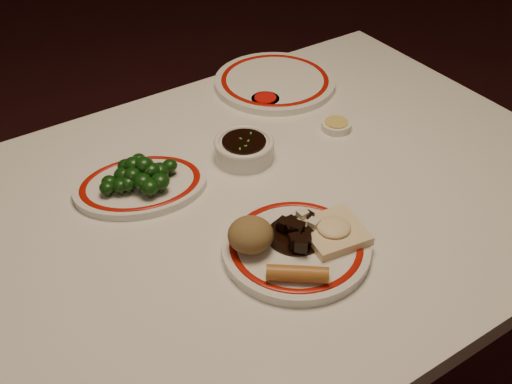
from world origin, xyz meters
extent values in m
cube|color=silver|center=(0.00, 0.00, 0.73)|extent=(1.20, 0.90, 0.04)
cylinder|color=black|center=(0.54, 0.39, 0.35)|extent=(0.06, 0.06, 0.71)
cylinder|color=silver|center=(-0.07, -0.16, 0.76)|extent=(0.25, 0.25, 0.02)
torus|color=#9B1108|center=(-0.07, -0.16, 0.77)|extent=(0.22, 0.22, 0.00)
ellipsoid|color=olive|center=(-0.14, -0.12, 0.80)|extent=(0.08, 0.08, 0.05)
cylinder|color=#B56E2C|center=(-0.12, -0.22, 0.78)|extent=(0.09, 0.08, 0.03)
cube|color=beige|center=(0.00, -0.17, 0.78)|extent=(0.11, 0.11, 0.02)
ellipsoid|color=beige|center=(0.00, -0.17, 0.79)|extent=(0.06, 0.06, 0.02)
cylinder|color=black|center=(-0.06, -0.14, 0.77)|extent=(0.10, 0.10, 0.00)
cube|color=black|center=(-0.07, -0.15, 0.78)|extent=(0.02, 0.02, 0.02)
cube|color=black|center=(-0.02, -0.12, 0.78)|extent=(0.02, 0.02, 0.02)
cube|color=black|center=(-0.06, -0.12, 0.78)|extent=(0.03, 0.03, 0.02)
cube|color=black|center=(-0.06, -0.17, 0.79)|extent=(0.02, 0.02, 0.02)
cube|color=black|center=(-0.06, -0.13, 0.78)|extent=(0.02, 0.02, 0.02)
cube|color=black|center=(-0.07, -0.18, 0.79)|extent=(0.03, 0.03, 0.02)
cube|color=black|center=(-0.04, -0.15, 0.78)|extent=(0.02, 0.02, 0.02)
cube|color=black|center=(-0.07, -0.12, 0.78)|extent=(0.02, 0.02, 0.02)
cube|color=black|center=(-0.06, -0.14, 0.78)|extent=(0.03, 0.03, 0.02)
cube|color=black|center=(-0.08, -0.16, 0.79)|extent=(0.02, 0.02, 0.02)
cube|color=black|center=(-0.06, -0.14, 0.79)|extent=(0.02, 0.02, 0.01)
cube|color=black|center=(-0.05, -0.12, 0.78)|extent=(0.02, 0.02, 0.02)
cube|color=black|center=(-0.06, -0.14, 0.78)|extent=(0.03, 0.03, 0.02)
cube|color=beige|center=(-0.03, -0.12, 0.79)|extent=(0.02, 0.02, 0.01)
cube|color=beige|center=(-0.03, -0.15, 0.79)|extent=(0.02, 0.02, 0.01)
cube|color=beige|center=(-0.07, -0.16, 0.78)|extent=(0.02, 0.02, 0.01)
torus|color=#9B1108|center=(-0.21, 0.14, 0.77)|extent=(0.27, 0.27, 0.00)
cylinder|color=#23471C|center=(-0.19, 0.17, 0.77)|extent=(0.01, 0.01, 0.02)
ellipsoid|color=#10370D|center=(-0.19, 0.17, 0.79)|extent=(0.03, 0.03, 0.02)
cylinder|color=#23471C|center=(-0.21, 0.10, 0.77)|extent=(0.01, 0.01, 0.01)
ellipsoid|color=#10370D|center=(-0.21, 0.10, 0.79)|extent=(0.04, 0.04, 0.03)
cylinder|color=#23471C|center=(-0.20, 0.15, 0.77)|extent=(0.01, 0.01, 0.01)
ellipsoid|color=#10370D|center=(-0.20, 0.15, 0.78)|extent=(0.03, 0.03, 0.02)
cylinder|color=#23471C|center=(-0.25, 0.13, 0.77)|extent=(0.01, 0.01, 0.01)
ellipsoid|color=#10370D|center=(-0.25, 0.13, 0.78)|extent=(0.03, 0.03, 0.02)
cylinder|color=#23471C|center=(-0.20, 0.14, 0.77)|extent=(0.01, 0.01, 0.01)
ellipsoid|color=#10370D|center=(-0.20, 0.14, 0.78)|extent=(0.03, 0.03, 0.02)
cylinder|color=#23471C|center=(-0.27, 0.14, 0.77)|extent=(0.01, 0.01, 0.01)
ellipsoid|color=#10370D|center=(-0.27, 0.14, 0.78)|extent=(0.03, 0.03, 0.02)
cylinder|color=#23471C|center=(-0.21, 0.15, 0.77)|extent=(0.01, 0.01, 0.01)
ellipsoid|color=#10370D|center=(-0.21, 0.15, 0.79)|extent=(0.03, 0.03, 0.02)
cylinder|color=#23471C|center=(-0.15, 0.14, 0.77)|extent=(0.01, 0.01, 0.01)
ellipsoid|color=#10370D|center=(-0.15, 0.14, 0.79)|extent=(0.03, 0.03, 0.02)
cylinder|color=#23471C|center=(-0.19, 0.18, 0.77)|extent=(0.01, 0.01, 0.01)
ellipsoid|color=#10370D|center=(-0.19, 0.18, 0.79)|extent=(0.03, 0.03, 0.02)
cylinder|color=#23471C|center=(-0.24, 0.13, 0.77)|extent=(0.01, 0.01, 0.01)
ellipsoid|color=#10370D|center=(-0.24, 0.13, 0.79)|extent=(0.03, 0.03, 0.03)
cylinder|color=#23471C|center=(-0.26, 0.16, 0.77)|extent=(0.01, 0.01, 0.01)
ellipsoid|color=#10370D|center=(-0.26, 0.16, 0.78)|extent=(0.03, 0.03, 0.02)
cylinder|color=#23471C|center=(-0.21, 0.15, 0.77)|extent=(0.01, 0.01, 0.02)
ellipsoid|color=#10370D|center=(-0.21, 0.15, 0.79)|extent=(0.04, 0.04, 0.03)
cylinder|color=#23471C|center=(-0.21, 0.16, 0.77)|extent=(0.01, 0.01, 0.01)
ellipsoid|color=#10370D|center=(-0.21, 0.16, 0.79)|extent=(0.04, 0.04, 0.03)
cylinder|color=#23471C|center=(-0.22, 0.18, 0.77)|extent=(0.01, 0.01, 0.02)
ellipsoid|color=#10370D|center=(-0.22, 0.18, 0.79)|extent=(0.03, 0.03, 0.02)
cylinder|color=#23471C|center=(-0.22, 0.12, 0.77)|extent=(0.01, 0.01, 0.01)
ellipsoid|color=#10370D|center=(-0.22, 0.12, 0.79)|extent=(0.04, 0.04, 0.03)
cylinder|color=#23471C|center=(-0.22, 0.14, 0.77)|extent=(0.01, 0.01, 0.01)
ellipsoid|color=#10370D|center=(-0.22, 0.14, 0.79)|extent=(0.03, 0.03, 0.02)
cylinder|color=#23471C|center=(-0.20, 0.10, 0.77)|extent=(0.01, 0.01, 0.01)
ellipsoid|color=#10370D|center=(-0.20, 0.10, 0.79)|extent=(0.03, 0.03, 0.02)
cylinder|color=#23471C|center=(-0.19, 0.10, 0.77)|extent=(0.01, 0.01, 0.01)
ellipsoid|color=#10370D|center=(-0.19, 0.10, 0.79)|extent=(0.04, 0.04, 0.03)
cylinder|color=#23471C|center=(-0.17, 0.13, 0.77)|extent=(0.01, 0.01, 0.01)
ellipsoid|color=#10370D|center=(-0.17, 0.13, 0.78)|extent=(0.04, 0.04, 0.03)
cylinder|color=#23471C|center=(-0.23, 0.16, 0.77)|extent=(0.01, 0.01, 0.01)
ellipsoid|color=#10370D|center=(-0.23, 0.16, 0.78)|extent=(0.04, 0.04, 0.03)
ellipsoid|color=#10370D|center=(-0.20, 0.14, 0.80)|extent=(0.03, 0.03, 0.02)
ellipsoid|color=#10370D|center=(-0.20, 0.14, 0.80)|extent=(0.03, 0.03, 0.02)
ellipsoid|color=#10370D|center=(-0.21, 0.16, 0.80)|extent=(0.03, 0.03, 0.03)
ellipsoid|color=#10370D|center=(-0.23, 0.13, 0.80)|extent=(0.03, 0.03, 0.03)
ellipsoid|color=#10370D|center=(-0.20, 0.14, 0.80)|extent=(0.03, 0.03, 0.02)
ellipsoid|color=#10370D|center=(-0.20, 0.14, 0.80)|extent=(0.03, 0.03, 0.03)
ellipsoid|color=#10370D|center=(-0.21, 0.14, 0.79)|extent=(0.03, 0.03, 0.02)
ellipsoid|color=#10370D|center=(-0.19, 0.13, 0.79)|extent=(0.03, 0.03, 0.03)
ellipsoid|color=#10370D|center=(-0.20, 0.15, 0.80)|extent=(0.03, 0.03, 0.03)
cylinder|color=silver|center=(0.01, 0.12, 0.77)|extent=(0.12, 0.12, 0.04)
cylinder|color=black|center=(0.01, 0.12, 0.79)|extent=(0.09, 0.09, 0.00)
cylinder|color=silver|center=(0.16, 0.27, 0.76)|extent=(0.06, 0.06, 0.02)
cylinder|color=red|center=(0.16, 0.27, 0.77)|extent=(0.05, 0.05, 0.00)
cylinder|color=silver|center=(0.23, 0.10, 0.76)|extent=(0.06, 0.06, 0.02)
cylinder|color=#D1B656|center=(0.23, 0.10, 0.77)|extent=(0.05, 0.05, 0.00)
cylinder|color=silver|center=(0.23, 0.33, 0.76)|extent=(0.32, 0.32, 0.02)
torus|color=#9B1108|center=(0.23, 0.33, 0.77)|extent=(0.28, 0.28, 0.00)
camera|label=1|loc=(-0.56, -0.77, 1.50)|focal=45.00mm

